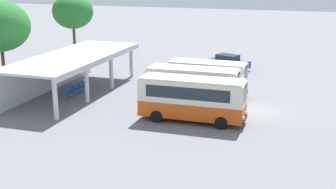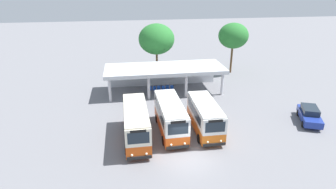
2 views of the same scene
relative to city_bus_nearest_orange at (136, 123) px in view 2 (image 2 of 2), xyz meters
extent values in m
plane|color=slate|center=(4.17, -3.99, -1.78)|extent=(180.00, 180.00, 0.00)
cylinder|color=black|center=(1.04, -2.33, -1.33)|extent=(0.23, 0.90, 0.90)
cylinder|color=black|center=(-1.01, -2.34, -1.33)|extent=(0.23, 0.90, 0.90)
cylinder|color=black|center=(1.01, 2.37, -1.33)|extent=(0.23, 0.90, 0.90)
cylinder|color=black|center=(-1.04, 2.36, -1.33)|extent=(0.23, 0.90, 0.90)
cube|color=#D14C14|center=(0.00, 0.01, -0.83)|extent=(2.20, 7.59, 1.14)
cube|color=beige|center=(0.00, 0.01, 0.53)|extent=(2.20, 7.59, 1.58)
cube|color=beige|center=(0.00, 0.01, 1.37)|extent=(2.13, 7.37, 0.12)
cube|color=black|center=(0.02, -3.81, -1.26)|extent=(2.05, 0.11, 0.28)
cube|color=#1E2833|center=(0.02, -3.76, 0.58)|extent=(1.77, 0.06, 1.02)
cube|color=black|center=(0.02, -3.76, 1.19)|extent=(1.29, 0.06, 0.24)
cube|color=#1E2833|center=(1.07, 0.12, 0.58)|extent=(0.08, 6.06, 0.87)
cube|color=#1E2833|center=(-1.07, 0.11, 0.58)|extent=(0.08, 6.06, 0.87)
sphere|color=#EAEACC|center=(0.61, -3.79, -0.95)|extent=(0.20, 0.20, 0.20)
sphere|color=#EAEACC|center=(-0.57, -3.80, -0.95)|extent=(0.20, 0.20, 0.20)
cylinder|color=black|center=(4.46, -1.35, -1.33)|extent=(0.24, 0.90, 0.90)
cylinder|color=black|center=(2.37, -1.39, -1.33)|extent=(0.24, 0.90, 0.90)
cylinder|color=black|center=(4.36, 3.12, -1.33)|extent=(0.24, 0.90, 0.90)
cylinder|color=black|center=(2.28, 3.07, -1.33)|extent=(0.24, 0.90, 0.90)
cube|color=#D14C14|center=(3.37, 0.86, -0.86)|extent=(2.33, 7.25, 1.07)
cube|color=white|center=(3.37, 0.86, 0.49)|extent=(2.33, 7.25, 1.63)
cube|color=white|center=(3.37, 0.86, 1.36)|extent=(2.26, 7.03, 0.12)
cube|color=black|center=(3.44, -2.77, -1.26)|extent=(2.07, 0.14, 0.28)
cube|color=#1E2833|center=(3.44, -2.72, 0.54)|extent=(1.79, 0.09, 1.06)
cube|color=black|center=(3.44, -2.72, 1.18)|extent=(1.31, 0.08, 0.24)
cube|color=#1E2833|center=(4.45, 0.98, 0.54)|extent=(0.16, 5.76, 0.89)
cube|color=#1E2833|center=(2.29, 0.94, 0.54)|extent=(0.16, 5.76, 0.89)
sphere|color=#EAEACC|center=(4.04, -2.75, -0.95)|extent=(0.20, 0.20, 0.20)
sphere|color=#EAEACC|center=(2.84, -2.77, -0.95)|extent=(0.20, 0.20, 0.20)
cylinder|color=black|center=(7.75, -1.58, -1.33)|extent=(0.23, 0.90, 0.90)
cylinder|color=black|center=(5.67, -1.55, -1.33)|extent=(0.23, 0.90, 0.90)
cylinder|color=black|center=(7.81, 2.53, -1.33)|extent=(0.23, 0.90, 0.90)
cylinder|color=black|center=(5.73, 2.56, -1.33)|extent=(0.23, 0.90, 0.90)
cube|color=orange|center=(6.74, 0.49, -0.87)|extent=(2.27, 6.66, 1.06)
cube|color=silver|center=(6.74, 0.49, 0.42)|extent=(2.27, 6.66, 1.52)
cube|color=silver|center=(6.74, 0.49, 1.24)|extent=(2.20, 6.46, 0.12)
cube|color=black|center=(6.69, -2.85, -1.26)|extent=(2.07, 0.13, 0.28)
cube|color=#1E2833|center=(6.69, -2.81, 0.47)|extent=(1.78, 0.08, 0.99)
cube|color=black|center=(6.69, -2.81, 1.06)|extent=(1.31, 0.07, 0.24)
cube|color=#1E2833|center=(7.82, 0.58, 0.47)|extent=(0.11, 5.31, 0.84)
cube|color=#1E2833|center=(5.66, 0.61, 0.47)|extent=(0.11, 5.31, 0.84)
sphere|color=#EAEACC|center=(7.29, -2.85, -0.95)|extent=(0.20, 0.20, 0.20)
sphere|color=#EAEACC|center=(6.09, -2.83, -0.95)|extent=(0.20, 0.20, 0.20)
cylinder|color=black|center=(18.52, -0.89, -1.46)|extent=(0.41, 0.66, 0.64)
cylinder|color=black|center=(16.98, -0.26, -1.46)|extent=(0.41, 0.66, 0.64)
cylinder|color=black|center=(19.57, 1.66, -1.46)|extent=(0.41, 0.66, 0.64)
cylinder|color=black|center=(18.04, 2.29, -1.46)|extent=(0.41, 0.66, 0.64)
cube|color=navy|center=(18.28, 0.70, -1.11)|extent=(3.33, 4.78, 0.70)
cube|color=#1E2833|center=(18.36, 0.90, -0.46)|extent=(2.27, 2.71, 0.60)
cylinder|color=silver|center=(-2.75, 9.55, -0.18)|extent=(0.36, 0.36, 3.20)
cylinder|color=silver|center=(2.05, 9.55, -0.18)|extent=(0.36, 0.36, 3.20)
cylinder|color=silver|center=(6.86, 9.55, -0.18)|extent=(0.36, 0.36, 3.20)
cylinder|color=silver|center=(11.66, 9.55, -0.18)|extent=(0.36, 0.36, 3.20)
cube|color=silver|center=(4.46, 14.51, -0.18)|extent=(15.21, 0.20, 3.20)
cube|color=silver|center=(4.46, 11.93, 1.52)|extent=(15.71, 5.86, 0.20)
cube|color=silver|center=(4.46, 9.05, 1.28)|extent=(15.71, 0.10, 0.28)
cylinder|color=slate|center=(2.59, 11.46, -1.56)|extent=(0.03, 0.03, 0.44)
cylinder|color=slate|center=(2.24, 11.46, -1.56)|extent=(0.03, 0.03, 0.44)
cylinder|color=slate|center=(2.59, 11.81, -1.56)|extent=(0.03, 0.03, 0.44)
cylinder|color=slate|center=(2.24, 11.81, -1.56)|extent=(0.03, 0.03, 0.44)
cube|color=#1E4CB2|center=(2.42, 11.63, -1.32)|extent=(0.44, 0.44, 0.04)
cube|color=#1E4CB2|center=(2.42, 11.83, -1.12)|extent=(0.44, 0.04, 0.40)
cylinder|color=slate|center=(3.19, 11.40, -1.56)|extent=(0.03, 0.03, 0.44)
cylinder|color=slate|center=(2.83, 11.40, -1.56)|extent=(0.03, 0.03, 0.44)
cylinder|color=slate|center=(3.18, 11.75, -1.56)|extent=(0.03, 0.03, 0.44)
cylinder|color=slate|center=(2.83, 11.75, -1.56)|extent=(0.03, 0.03, 0.44)
cube|color=#1E4CB2|center=(3.01, 11.57, -1.32)|extent=(0.44, 0.44, 0.04)
cube|color=#1E4CB2|center=(3.01, 11.77, -1.12)|extent=(0.44, 0.04, 0.40)
cylinder|color=slate|center=(3.78, 11.51, -1.56)|extent=(0.03, 0.03, 0.44)
cylinder|color=slate|center=(3.43, 11.51, -1.56)|extent=(0.03, 0.03, 0.44)
cylinder|color=slate|center=(3.78, 11.86, -1.56)|extent=(0.03, 0.03, 0.44)
cylinder|color=slate|center=(3.43, 11.86, -1.56)|extent=(0.03, 0.03, 0.44)
cube|color=#1E4CB2|center=(3.60, 11.69, -1.32)|extent=(0.44, 0.44, 0.04)
cube|color=#1E4CB2|center=(3.60, 11.89, -1.12)|extent=(0.44, 0.04, 0.40)
cylinder|color=slate|center=(4.37, 11.42, -1.56)|extent=(0.03, 0.03, 0.44)
cylinder|color=slate|center=(4.02, 11.42, -1.56)|extent=(0.03, 0.03, 0.44)
cylinder|color=slate|center=(4.37, 11.77, -1.56)|extent=(0.03, 0.03, 0.44)
cylinder|color=slate|center=(4.02, 11.77, -1.56)|extent=(0.03, 0.03, 0.44)
cube|color=#1E4CB2|center=(4.19, 11.59, -1.32)|extent=(0.44, 0.44, 0.04)
cube|color=#1E4CB2|center=(4.19, 11.79, -1.12)|extent=(0.44, 0.04, 0.40)
cylinder|color=slate|center=(4.96, 11.47, -1.56)|extent=(0.03, 0.03, 0.44)
cylinder|color=slate|center=(4.61, 11.46, -1.56)|extent=(0.03, 0.03, 0.44)
cylinder|color=slate|center=(4.96, 11.82, -1.56)|extent=(0.03, 0.03, 0.44)
cylinder|color=slate|center=(4.61, 11.82, -1.56)|extent=(0.03, 0.03, 0.44)
cube|color=#1E4CB2|center=(4.79, 11.64, -1.32)|extent=(0.44, 0.44, 0.04)
cube|color=#1E4CB2|center=(4.79, 11.84, -1.12)|extent=(0.44, 0.04, 0.40)
cylinder|color=slate|center=(5.56, 11.38, -1.56)|extent=(0.03, 0.03, 0.44)
cylinder|color=slate|center=(5.21, 11.37, -1.56)|extent=(0.03, 0.03, 0.44)
cylinder|color=slate|center=(5.56, 11.73, -1.56)|extent=(0.03, 0.03, 0.44)
cylinder|color=slate|center=(5.20, 11.73, -1.56)|extent=(0.03, 0.03, 0.44)
cube|color=#1E4CB2|center=(5.38, 11.55, -1.32)|extent=(0.44, 0.44, 0.04)
cube|color=#1E4CB2|center=(5.38, 11.75, -1.12)|extent=(0.44, 0.04, 0.40)
cylinder|color=brown|center=(4.25, 19.30, 0.04)|extent=(0.32, 0.32, 3.63)
ellipsoid|color=#28722D|center=(4.25, 19.30, 3.91)|extent=(5.48, 5.48, 4.66)
cylinder|color=brown|center=(16.26, 18.58, 0.34)|extent=(0.32, 0.32, 4.25)
ellipsoid|color=#28722D|center=(16.26, 18.58, 4.21)|extent=(4.66, 4.66, 3.96)
camera|label=1|loc=(-30.20, -7.98, 8.94)|focal=48.40mm
camera|label=2|loc=(-0.64, -23.19, 12.22)|focal=29.92mm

